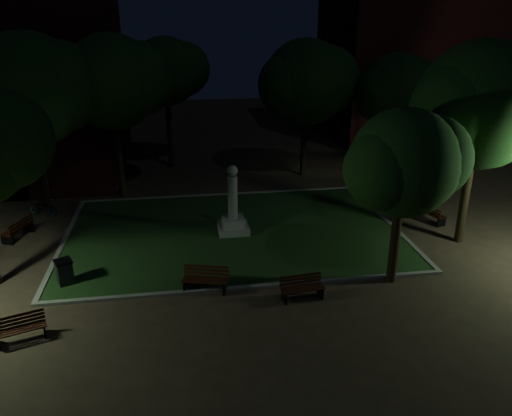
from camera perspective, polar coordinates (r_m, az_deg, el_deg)
The scene contains 21 objects.
ground at distance 21.54m, azimuth -2.01°, elevation -5.02°, with size 80.00×80.00×0.00m, color #423225.
lawn at distance 23.32m, azimuth -2.61°, elevation -2.76°, with size 15.00×10.00×0.08m, color #213F19.
lawn_kerb at distance 23.31m, azimuth -2.61°, elevation -2.71°, with size 15.40×10.40×0.12m.
monument at distance 22.96m, azimuth -2.64°, elevation -0.67°, with size 1.40×1.40×3.20m.
building_far at distance 44.19m, azimuth 19.17°, elevation 15.74°, with size 16.00×10.00×12.00m, color #481617.
tree_north_wl at distance 27.47m, azimuth -15.93°, elevation 13.65°, with size 6.06×4.95×8.71m.
tree_north_er at distance 30.43m, azimuth 5.96°, elevation 14.09°, with size 6.22×5.08×8.27m.
tree_ne at distance 31.07m, azimuth 15.90°, elevation 12.66°, with size 5.51×4.50×7.50m.
tree_east at distance 22.60m, azimuth 24.50°, elevation 10.62°, with size 6.43×5.25×8.71m.
tree_se at distance 18.28m, azimuth 16.79°, elevation 4.93°, with size 4.78×3.90×6.65m.
tree_nw at distance 27.08m, azimuth -24.27°, elevation 12.24°, with size 6.81×5.56×8.89m.
tree_far_north at distance 32.60m, azimuth -10.09°, elevation 15.11°, with size 5.20×4.25×8.28m.
lamppost_nw at distance 31.21m, azimuth -26.68°, elevation 7.31°, with size 1.18×0.28×4.52m.
lamppost_ne at distance 33.20m, azimuth 15.02°, elevation 9.64°, with size 1.18×0.28×4.56m.
bench_near_left at distance 18.63m, azimuth -5.79°, elevation -8.16°, with size 1.78×1.01×0.92m.
bench_near_right at distance 18.16m, azimuth 5.27°, elevation -9.11°, with size 1.61×0.70×0.86m.
bench_west_near at distance 17.66m, azimuth -25.29°, elevation -12.38°, with size 1.58×0.97×0.82m.
bench_left_side at distance 25.06m, azimuth -25.54°, elevation -2.23°, with size 1.12×1.74×0.90m.
bench_right_side at distance 25.80m, azimuth 19.25°, elevation -0.64°, with size 1.07×1.69×0.87m.
trash_bin at distance 20.14m, azimuth -21.03°, elevation -6.91°, with size 0.80×0.80×1.04m.
bicycle at distance 27.35m, azimuth -23.16°, elevation 0.06°, with size 0.55×1.59×0.83m, color black.
Camera 1 is at (-2.21, -19.13, 9.65)m, focal length 35.00 mm.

